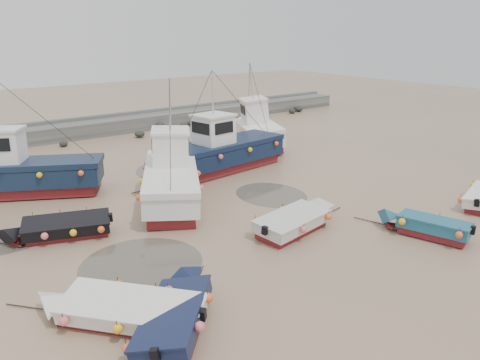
% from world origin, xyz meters
% --- Properties ---
extents(ground, '(120.00, 120.00, 0.00)m').
position_xyz_m(ground, '(0.00, 0.00, 0.00)').
color(ground, '#9F7F62').
rests_on(ground, ground).
extents(seawall, '(60.00, 4.92, 1.50)m').
position_xyz_m(seawall, '(0.05, 21.99, 0.63)').
color(seawall, slate).
rests_on(seawall, ground).
extents(puddle_a, '(4.73, 4.73, 0.01)m').
position_xyz_m(puddle_a, '(-4.50, -1.04, 0.00)').
color(puddle_a, '#514A40').
rests_on(puddle_a, ground).
extents(puddle_b, '(3.59, 3.59, 0.01)m').
position_xyz_m(puddle_b, '(4.59, 1.89, 0.00)').
color(puddle_b, '#514A40').
rests_on(puddle_b, ground).
extents(puddle_c, '(3.99, 3.99, 0.01)m').
position_xyz_m(puddle_c, '(-8.11, 3.93, 0.00)').
color(puddle_c, '#514A40').
rests_on(puddle_c, ground).
extents(puddle_d, '(5.62, 5.62, 0.01)m').
position_xyz_m(puddle_d, '(3.08, 8.99, 0.00)').
color(puddle_d, '#514A40').
rests_on(puddle_d, ground).
extents(dinghy_0, '(4.94, 5.63, 1.43)m').
position_xyz_m(dinghy_0, '(-6.61, -4.11, 0.54)').
color(dinghy_0, maroon).
rests_on(dinghy_0, ground).
extents(dinghy_1, '(4.68, 4.87, 1.43)m').
position_xyz_m(dinghy_1, '(-5.29, -5.36, 0.55)').
color(dinghy_1, maroon).
rests_on(dinghy_1, ground).
extents(dinghy_2, '(2.31, 5.05, 1.43)m').
position_xyz_m(dinghy_2, '(6.45, -6.11, 0.57)').
color(dinghy_2, maroon).
rests_on(dinghy_2, ground).
extents(dinghy_4, '(5.66, 2.86, 1.43)m').
position_xyz_m(dinghy_4, '(-6.26, 3.26, 0.55)').
color(dinghy_4, maroon).
rests_on(dinghy_4, ground).
extents(dinghy_5, '(5.92, 2.37, 1.43)m').
position_xyz_m(dinghy_5, '(2.41, -2.34, 0.55)').
color(dinghy_5, maroon).
rests_on(dinghy_5, ground).
extents(cabin_boat_0, '(10.36, 6.66, 6.22)m').
position_xyz_m(cabin_boat_0, '(-6.38, 10.17, 1.31)').
color(cabin_boat_0, maroon).
rests_on(cabin_boat_0, ground).
extents(cabin_boat_1, '(6.54, 10.01, 6.22)m').
position_xyz_m(cabin_boat_1, '(-0.06, 4.55, 1.32)').
color(cabin_boat_1, maroon).
rests_on(cabin_boat_1, ground).
extents(cabin_boat_2, '(10.94, 3.71, 6.22)m').
position_xyz_m(cabin_boat_2, '(4.89, 7.17, 1.31)').
color(cabin_boat_2, maroon).
rests_on(cabin_boat_2, ground).
extents(cabin_boat_3, '(5.10, 8.60, 6.22)m').
position_xyz_m(cabin_boat_3, '(10.96, 10.80, 1.39)').
color(cabin_boat_3, maroon).
rests_on(cabin_boat_3, ground).
extents(person, '(0.71, 0.57, 1.71)m').
position_xyz_m(person, '(-4.56, 8.33, 0.00)').
color(person, '#171A34').
rests_on(person, ground).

